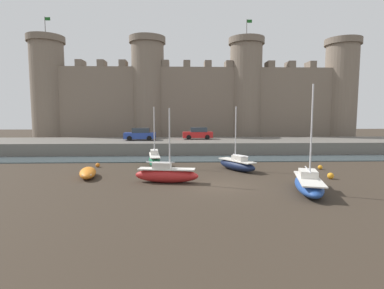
# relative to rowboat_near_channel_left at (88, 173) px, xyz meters

# --- Properties ---
(ground_plane) EXTENTS (160.00, 160.00, 0.00)m
(ground_plane) POSITION_rel_rowboat_near_channel_left_xyz_m (10.09, -3.18, -0.40)
(ground_plane) COLOR #382D23
(water_channel) EXTENTS (80.00, 4.50, 0.10)m
(water_channel) POSITION_rel_rowboat_near_channel_left_xyz_m (10.09, 9.34, -0.35)
(water_channel) COLOR #47565B
(water_channel) RESTS_ON ground
(quay_road) EXTENTS (60.71, 10.00, 1.55)m
(quay_road) POSITION_rel_rowboat_near_channel_left_xyz_m (10.09, 16.59, 0.37)
(quay_road) COLOR #666059
(quay_road) RESTS_ON ground
(castle) EXTENTS (54.58, 5.87, 20.43)m
(castle) POSITION_rel_rowboat_near_channel_left_xyz_m (10.09, 26.78, 7.28)
(castle) COLOR #7A6B5B
(castle) RESTS_ON ground
(rowboat_near_channel_left) EXTENTS (2.00, 3.62, 0.78)m
(rowboat_near_channel_left) POSITION_rel_rowboat_near_channel_left_xyz_m (0.00, 0.00, 0.00)
(rowboat_near_channel_left) COLOR orange
(rowboat_near_channel_left) RESTS_ON ground
(sailboat_midflat_left) EXTENTS (1.63, 4.78, 5.67)m
(sailboat_midflat_left) POSITION_rel_rowboat_near_channel_left_xyz_m (4.82, 4.81, 0.26)
(sailboat_midflat_left) COLOR #1E6B47
(sailboat_midflat_left) RESTS_ON ground
(sailboat_foreground_centre) EXTENTS (2.95, 5.57, 6.81)m
(sailboat_foreground_centre) POSITION_rel_rowboat_near_channel_left_xyz_m (15.46, -5.08, 0.16)
(sailboat_foreground_centre) COLOR #234793
(sailboat_foreground_centre) RESTS_ON ground
(sailboat_foreground_right) EXTENTS (3.33, 4.41, 5.66)m
(sailboat_foreground_right) POSITION_rel_rowboat_near_channel_left_xyz_m (12.30, 2.51, 0.16)
(sailboat_foreground_right) COLOR #141E3D
(sailboat_foreground_right) RESTS_ON ground
(sailboat_midflat_centre) EXTENTS (4.78, 1.81, 5.42)m
(sailboat_midflat_centre) POSITION_rel_rowboat_near_channel_left_xyz_m (6.27, -1.95, 0.21)
(sailboat_midflat_centre) COLOR red
(sailboat_midflat_centre) RESTS_ON ground
(mooring_buoy_near_channel) EXTENTS (0.40, 0.40, 0.40)m
(mooring_buoy_near_channel) POSITION_rel_rowboat_near_channel_left_xyz_m (19.93, 2.75, -0.20)
(mooring_buoy_near_channel) COLOR orange
(mooring_buoy_near_channel) RESTS_ON ground
(mooring_buoy_mid_mud) EXTENTS (0.49, 0.49, 0.49)m
(mooring_buoy_mid_mud) POSITION_rel_rowboat_near_channel_left_xyz_m (18.88, -1.20, -0.16)
(mooring_buoy_mid_mud) COLOR orange
(mooring_buoy_mid_mud) RESTS_ON ground
(mooring_buoy_near_shore) EXTENTS (0.40, 0.40, 0.40)m
(mooring_buoy_near_shore) POSITION_rel_rowboat_near_channel_left_xyz_m (-0.51, 4.68, -0.21)
(mooring_buoy_near_shore) COLOR orange
(mooring_buoy_near_shore) RESTS_ON ground
(car_quay_west) EXTENTS (4.15, 1.97, 1.62)m
(car_quay_west) POSITION_rel_rowboat_near_channel_left_xyz_m (1.97, 16.27, 1.92)
(car_quay_west) COLOR #263F99
(car_quay_west) RESTS_ON quay_road
(car_quay_centre_east) EXTENTS (4.15, 1.97, 1.62)m
(car_quay_centre_east) POSITION_rel_rowboat_near_channel_left_xyz_m (9.70, 17.83, 1.92)
(car_quay_centre_east) COLOR red
(car_quay_centre_east) RESTS_ON quay_road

